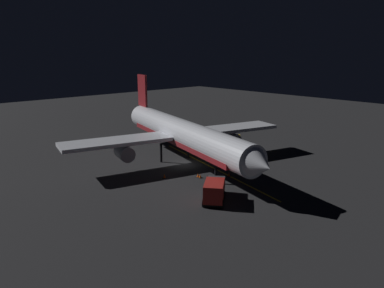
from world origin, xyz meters
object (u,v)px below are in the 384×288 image
(ground_crew_worker, at_px, (240,169))
(traffic_cone_under_wing, at_px, (200,176))
(catering_truck, at_px, (234,145))
(baggage_truck, at_px, (215,190))
(traffic_cone_far, at_px, (198,175))
(traffic_cone_near_left, at_px, (229,174))
(traffic_cone_near_right, at_px, (164,176))
(airliner, at_px, (181,133))

(ground_crew_worker, distance_m, traffic_cone_under_wing, 5.57)
(catering_truck, bearing_deg, baggage_truck, 35.20)
(catering_truck, distance_m, traffic_cone_under_wing, 13.91)
(ground_crew_worker, bearing_deg, traffic_cone_far, -36.52)
(baggage_truck, height_order, traffic_cone_far, baggage_truck)
(traffic_cone_near_left, distance_m, traffic_cone_far, 4.19)
(traffic_cone_near_left, xyz_separation_m, traffic_cone_near_right, (6.84, -5.31, 0.00))
(airliner, distance_m, traffic_cone_far, 8.04)
(baggage_truck, bearing_deg, ground_crew_worker, -157.33)
(traffic_cone_far, bearing_deg, ground_crew_worker, 143.48)
(traffic_cone_near_right, bearing_deg, baggage_truck, 85.97)
(traffic_cone_near_left, xyz_separation_m, traffic_cone_far, (3.30, -2.58, 0.00))
(catering_truck, bearing_deg, traffic_cone_far, 20.88)
(traffic_cone_under_wing, bearing_deg, airliner, -110.44)
(airliner, height_order, traffic_cone_under_wing, airliner)
(catering_truck, bearing_deg, traffic_cone_under_wing, 22.57)
(catering_truck, height_order, traffic_cone_under_wing, catering_truck)
(catering_truck, relative_size, traffic_cone_under_wing, 10.60)
(ground_crew_worker, height_order, traffic_cone_near_right, ground_crew_worker)
(baggage_truck, bearing_deg, traffic_cone_near_right, -94.03)
(traffic_cone_under_wing, bearing_deg, catering_truck, -157.43)
(baggage_truck, bearing_deg, traffic_cone_far, -120.75)
(traffic_cone_near_left, xyz_separation_m, traffic_cone_under_wing, (3.34, -2.13, 0.00))
(traffic_cone_near_right, relative_size, traffic_cone_under_wing, 1.00)
(catering_truck, distance_m, traffic_cone_near_left, 12.09)
(baggage_truck, distance_m, traffic_cone_near_left, 8.86)
(airliner, bearing_deg, catering_truck, 172.21)
(baggage_truck, bearing_deg, traffic_cone_under_wing, -122.18)
(catering_truck, relative_size, ground_crew_worker, 3.35)
(ground_crew_worker, distance_m, traffic_cone_near_right, 10.25)
(traffic_cone_under_wing, height_order, traffic_cone_far, same)
(baggage_truck, height_order, catering_truck, catering_truck)
(ground_crew_worker, xyz_separation_m, traffic_cone_near_right, (8.17, -6.16, -0.64))
(traffic_cone_near_right, bearing_deg, traffic_cone_under_wing, 137.71)
(traffic_cone_far, bearing_deg, traffic_cone_under_wing, 84.77)
(ground_crew_worker, height_order, traffic_cone_under_wing, ground_crew_worker)
(traffic_cone_near_left, bearing_deg, traffic_cone_near_right, -37.83)
(airliner, distance_m, traffic_cone_near_right, 8.24)
(baggage_truck, relative_size, traffic_cone_near_right, 10.04)
(traffic_cone_near_right, xyz_separation_m, traffic_cone_under_wing, (-3.50, 3.19, 0.00))
(traffic_cone_near_right, bearing_deg, airliner, -149.48)
(catering_truck, bearing_deg, traffic_cone_near_left, 38.20)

